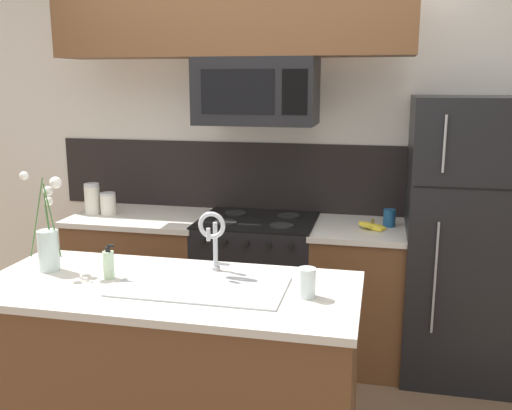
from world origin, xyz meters
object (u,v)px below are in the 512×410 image
at_px(storage_jar_medium, 108,204).
at_px(dish_soap_bottle, 109,264).
at_px(refrigerator, 472,239).
at_px(banana_bunch, 372,226).
at_px(coffee_tin, 389,218).
at_px(flower_vase, 49,243).
at_px(microwave, 257,91).
at_px(drinking_glass, 307,283).
at_px(stove_range, 257,286).
at_px(storage_jar_tall, 92,199).
at_px(sink_faucet, 213,233).

height_order(storage_jar_medium, dish_soap_bottle, dish_soap_bottle).
bearing_deg(refrigerator, banana_bunch, -172.25).
relative_size(coffee_tin, flower_vase, 0.23).
xyz_separation_m(microwave, drinking_glass, (0.49, -1.24, -0.77)).
relative_size(dish_soap_bottle, flower_vase, 0.34).
relative_size(microwave, drinking_glass, 5.82).
bearing_deg(drinking_glass, dish_soap_bottle, 177.98).
height_order(storage_jar_medium, flower_vase, flower_vase).
distance_m(refrigerator, flower_vase, 2.44).
bearing_deg(dish_soap_bottle, drinking_glass, -2.02).
height_order(refrigerator, drinking_glass, refrigerator).
bearing_deg(drinking_glass, microwave, 111.59).
xyz_separation_m(refrigerator, coffee_tin, (-0.50, 0.03, 0.10)).
distance_m(drinking_glass, flower_vase, 1.27).
xyz_separation_m(stove_range, storage_jar_medium, (-1.04, -0.04, 0.52)).
xyz_separation_m(storage_jar_tall, dish_soap_bottle, (0.72, -1.20, -0.04)).
bearing_deg(stove_range, banana_bunch, -4.74).
bearing_deg(flower_vase, sink_faucet, 9.19).
distance_m(storage_jar_medium, sink_faucet, 1.47).
bearing_deg(dish_soap_bottle, microwave, 69.91).
bearing_deg(refrigerator, storage_jar_medium, -178.60).
xyz_separation_m(banana_bunch, flower_vase, (-1.52, -1.12, 0.11)).
bearing_deg(dish_soap_bottle, sink_faucet, 21.09).
bearing_deg(storage_jar_medium, flower_vase, -76.92).
bearing_deg(flower_vase, refrigerator, 29.54).
xyz_separation_m(dish_soap_bottle, drinking_glass, (0.93, -0.03, -0.00)).
relative_size(storage_jar_medium, dish_soap_bottle, 0.93).
bearing_deg(sink_faucet, flower_vase, -170.81).
bearing_deg(dish_soap_bottle, flower_vase, 171.93).
bearing_deg(dish_soap_bottle, coffee_tin, 44.85).
bearing_deg(refrigerator, stove_range, -179.15).
bearing_deg(banana_bunch, storage_jar_tall, 178.99).
bearing_deg(flower_vase, storage_jar_tall, 108.63).
relative_size(stove_range, drinking_glass, 7.27).
bearing_deg(storage_jar_tall, banana_bunch, -1.01).
relative_size(storage_jar_medium, drinking_glass, 1.20).
height_order(stove_range, banana_bunch, banana_bunch).
xyz_separation_m(refrigerator, drinking_glass, (-0.85, -1.28, 0.11)).
bearing_deg(refrigerator, flower_vase, -150.46).
bearing_deg(banana_bunch, sink_faucet, -126.32).
height_order(sink_faucet, dish_soap_bottle, sink_faucet).
bearing_deg(stove_range, coffee_tin, 3.40).
height_order(microwave, storage_jar_medium, microwave).
relative_size(stove_range, banana_bunch, 4.89).
bearing_deg(refrigerator, drinking_glass, -123.59).
relative_size(microwave, dish_soap_bottle, 4.51).
bearing_deg(storage_jar_tall, refrigerator, 1.10).
relative_size(refrigerator, drinking_glass, 13.47).
xyz_separation_m(coffee_tin, drinking_glass, (-0.35, -1.31, 0.01)).
bearing_deg(coffee_tin, microwave, -175.18).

